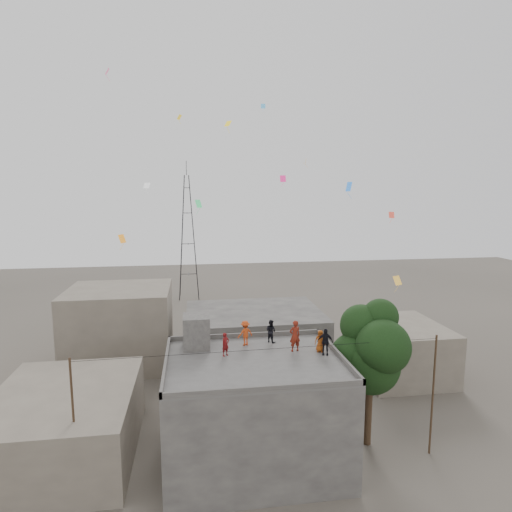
{
  "coord_description": "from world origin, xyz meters",
  "views": [
    {
      "loc": [
        -3.3,
        -22.89,
        15.54
      ],
      "look_at": [
        0.36,
        1.72,
        11.83
      ],
      "focal_mm": 30.0,
      "sensor_mm": 36.0,
      "label": 1
    }
  ],
  "objects": [
    {
      "name": "person_red_child",
      "position": [
        -1.56,
        0.93,
        6.79
      ],
      "size": [
        0.6,
        0.56,
        1.37
      ],
      "primitive_type": "imported",
      "rotation": [
        0.0,
        0.0,
        0.63
      ],
      "color": "maroon",
      "rests_on": "main_building"
    },
    {
      "name": "person_orange_child",
      "position": [
        4.09,
        0.75,
        6.76
      ],
      "size": [
        0.74,
        0.59,
        1.32
      ],
      "primitive_type": "imported",
      "rotation": [
        0.0,
        0.0,
        -0.3
      ],
      "color": "#9B4311",
      "rests_on": "main_building"
    },
    {
      "name": "parapet",
      "position": [
        0.0,
        0.0,
        6.25
      ],
      "size": [
        10.0,
        8.0,
        0.3
      ],
      "color": "#44413F",
      "rests_on": "main_building"
    },
    {
      "name": "neighbor_northwest",
      "position": [
        -10.0,
        16.0,
        3.5
      ],
      "size": [
        9.0,
        8.0,
        7.0
      ],
      "primitive_type": "cube",
      "color": "#6A6054",
      "rests_on": "ground"
    },
    {
      "name": "neighbor_north",
      "position": [
        2.0,
        14.0,
        2.5
      ],
      "size": [
        12.0,
        9.0,
        5.0
      ],
      "primitive_type": "cube",
      "color": "#44413F",
      "rests_on": "ground"
    },
    {
      "name": "person_dark_adult",
      "position": [
        4.24,
        0.25,
        6.89
      ],
      "size": [
        0.99,
        0.6,
        1.57
      ],
      "primitive_type": "imported",
      "rotation": [
        0.0,
        0.0,
        -0.25
      ],
      "color": "black",
      "rests_on": "main_building"
    },
    {
      "name": "kites",
      "position": [
        1.18,
        5.77,
        16.23
      ],
      "size": [
        19.9,
        15.87,
        12.94
      ],
      "color": "orange",
      "rests_on": "ground"
    },
    {
      "name": "stair_head_box",
      "position": [
        -3.2,
        2.6,
        7.1
      ],
      "size": [
        1.6,
        1.8,
        2.0
      ],
      "primitive_type": "cube",
      "color": "#44413F",
      "rests_on": "main_building"
    },
    {
      "name": "neighbor_east",
      "position": [
        14.0,
        10.0,
        2.2
      ],
      "size": [
        7.0,
        8.0,
        4.4
      ],
      "primitive_type": "cube",
      "color": "#6A6054",
      "rests_on": "ground"
    },
    {
      "name": "person_orange_adult",
      "position": [
        -0.2,
        2.5,
        6.88
      ],
      "size": [
        1.15,
        0.9,
        1.56
      ],
      "primitive_type": "imported",
      "rotation": [
        0.0,
        0.0,
        -2.78
      ],
      "color": "#C34116",
      "rests_on": "main_building"
    },
    {
      "name": "person_red_adult",
      "position": [
        2.61,
        1.06,
        7.05
      ],
      "size": [
        0.77,
        0.59,
        1.9
      ],
      "primitive_type": "imported",
      "rotation": [
        0.0,
        0.0,
        3.35
      ],
      "color": "maroon",
      "rests_on": "main_building"
    },
    {
      "name": "ground",
      "position": [
        0.0,
        0.0,
        0.0
      ],
      "size": [
        140.0,
        140.0,
        0.0
      ],
      "primitive_type": "plane",
      "color": "#4B453D",
      "rests_on": "ground"
    },
    {
      "name": "transmission_tower",
      "position": [
        -4.0,
        40.0,
        9.07
      ],
      "size": [
        2.97,
        2.97,
        20.01
      ],
      "color": "black",
      "rests_on": "ground"
    },
    {
      "name": "utility_line",
      "position": [
        0.5,
        -1.25,
        3.83
      ],
      "size": [
        20.12,
        0.62,
        7.4
      ],
      "color": "black",
      "rests_on": "ground"
    },
    {
      "name": "main_building",
      "position": [
        0.0,
        0.0,
        3.05
      ],
      "size": [
        10.0,
        8.0,
        6.1
      ],
      "color": "#44413F",
      "rests_on": "ground"
    },
    {
      "name": "person_dark_child",
      "position": [
        1.48,
        2.83,
        6.82
      ],
      "size": [
        0.88,
        0.89,
        1.45
      ],
      "primitive_type": "imported",
      "rotation": [
        0.0,
        0.0,
        2.29
      ],
      "color": "black",
      "rests_on": "main_building"
    },
    {
      "name": "tree",
      "position": [
        7.37,
        0.6,
        6.1
      ],
      "size": [
        4.9,
        4.6,
        9.1
      ],
      "color": "black",
      "rests_on": "ground"
    },
    {
      "name": "neighbor_west",
      "position": [
        -11.0,
        2.0,
        2.0
      ],
      "size": [
        8.0,
        10.0,
        4.0
      ],
      "primitive_type": "cube",
      "color": "#6A6054",
      "rests_on": "ground"
    }
  ]
}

